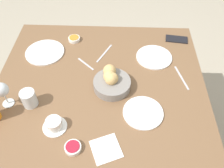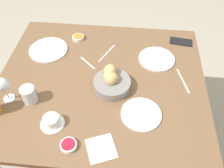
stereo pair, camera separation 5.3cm
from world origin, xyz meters
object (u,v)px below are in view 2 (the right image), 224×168
object	(u,v)px
plate_far_center	(141,114)
jam_bowl_berry	(68,145)
plate_near_right	(48,50)
coffee_cup	(52,121)
knife_silver	(107,53)
bread_basket	(112,81)
napkin	(101,148)
wine_glass	(2,85)
cell_phone	(181,42)
water_tumbler	(29,95)
jam_bowl_honey	(78,37)
fork_silver	(183,81)
plate_near_left	(157,59)
spoon_coffee	(88,63)

from	to	relation	value
plate_far_center	jam_bowl_berry	bearing A→B (deg)	32.43
plate_near_right	coffee_cup	world-z (taller)	coffee_cup
plate_near_right	knife_silver	world-z (taller)	plate_near_right
bread_basket	napkin	distance (m)	0.39
bread_basket	wine_glass	xyz separation A→B (m)	(0.56, 0.15, 0.07)
bread_basket	plate_far_center	xyz separation A→B (m)	(-0.17, 0.18, -0.04)
jam_bowl_berry	cell_phone	size ratio (longest dim) A/B	0.50
coffee_cup	wine_glass	bearing A→B (deg)	-25.76
jam_bowl_berry	plate_far_center	bearing A→B (deg)	-147.57
bread_basket	knife_silver	xyz separation A→B (m)	(0.06, -0.29, -0.04)
wine_glass	bread_basket	bearing A→B (deg)	-165.31
bread_basket	water_tumbler	distance (m)	0.46
water_tumbler	knife_silver	world-z (taller)	water_tumbler
jam_bowl_honey	fork_silver	size ratio (longest dim) A/B	0.42
wine_glass	jam_bowl_berry	bearing A→B (deg)	147.48
plate_near_left	cell_phone	world-z (taller)	plate_near_left
napkin	spoon_coffee	bearing A→B (deg)	-74.29
bread_basket	jam_bowl_berry	world-z (taller)	bread_basket
coffee_cup	jam_bowl_berry	world-z (taller)	coffee_cup
bread_basket	spoon_coffee	xyz separation A→B (m)	(0.17, -0.18, -0.04)
bread_basket	plate_near_left	size ratio (longest dim) A/B	0.92
coffee_cup	spoon_coffee	world-z (taller)	coffee_cup
wine_glass	jam_bowl_honey	world-z (taller)	wine_glass
jam_bowl_honey	napkin	size ratio (longest dim) A/B	0.47
bread_basket	cell_phone	size ratio (longest dim) A/B	1.34
plate_far_center	wine_glass	size ratio (longest dim) A/B	1.38
water_tumbler	napkin	world-z (taller)	water_tumbler
bread_basket	wine_glass	size ratio (longest dim) A/B	1.36
jam_bowl_berry	spoon_coffee	xyz separation A→B (m)	(0.01, -0.58, -0.01)
jam_bowl_honey	cell_phone	size ratio (longest dim) A/B	0.50
water_tumbler	spoon_coffee	size ratio (longest dim) A/B	0.84
bread_basket	knife_silver	distance (m)	0.29
fork_silver	napkin	bearing A→B (deg)	48.10
coffee_cup	plate_near_left	bearing A→B (deg)	-135.08
bread_basket	jam_bowl_berry	xyz separation A→B (m)	(0.17, 0.40, -0.03)
bread_basket	coffee_cup	size ratio (longest dim) A/B	1.72
plate_near_right	jam_bowl_honey	world-z (taller)	jam_bowl_honey
wine_glass	napkin	distance (m)	0.61
wine_glass	jam_bowl_berry	distance (m)	0.48
jam_bowl_honey	cell_phone	distance (m)	0.72
wine_glass	fork_silver	size ratio (longest dim) A/B	0.82
water_tumbler	fork_silver	bearing A→B (deg)	-165.00
coffee_cup	cell_phone	distance (m)	1.02
napkin	knife_silver	bearing A→B (deg)	-85.86
plate_near_left	cell_phone	size ratio (longest dim) A/B	1.46
knife_silver	plate_near_left	bearing A→B (deg)	174.95
bread_basket	spoon_coffee	world-z (taller)	bread_basket
jam_bowl_berry	fork_silver	size ratio (longest dim) A/B	0.42
napkin	plate_far_center	bearing A→B (deg)	-131.05
water_tumbler	wine_glass	world-z (taller)	wine_glass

